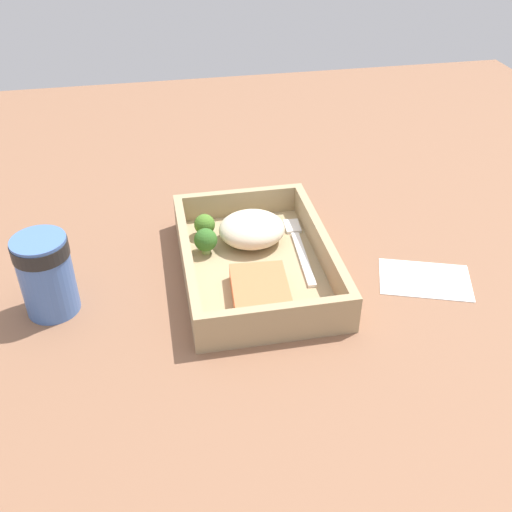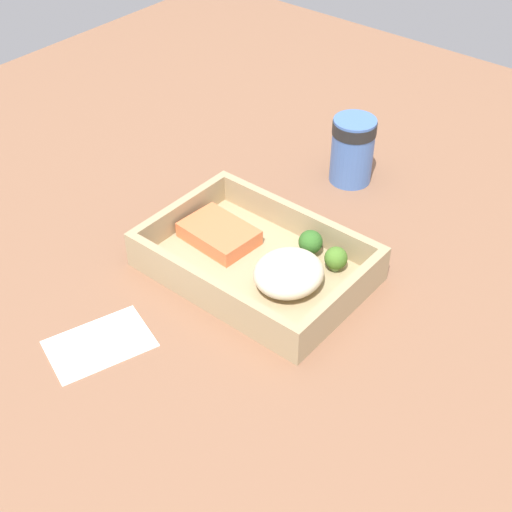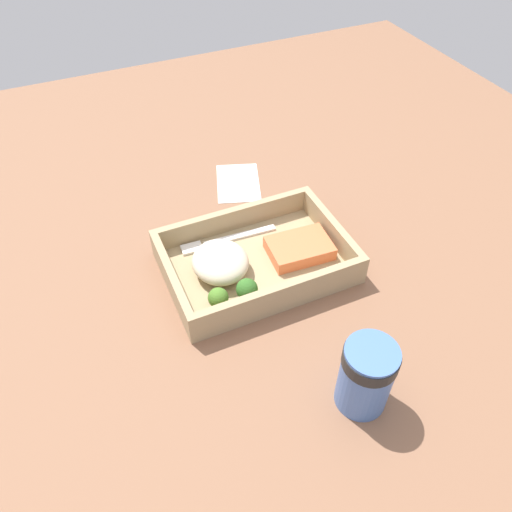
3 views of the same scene
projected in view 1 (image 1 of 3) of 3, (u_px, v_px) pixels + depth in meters
The scene contains 10 objects.
ground_plane at pixel (256, 278), 81.90cm from camera, with size 160.00×160.00×2.00cm, color brown.
takeout_tray at pixel (256, 269), 80.98cm from camera, with size 28.31×19.50×1.20cm, color tan.
tray_rim at pixel (256, 253), 79.48cm from camera, with size 28.31×19.50×3.99cm.
salmon_fillet at pixel (260, 292), 74.08cm from camera, with size 9.87×6.95×2.21cm, color #E46E41.
mashed_potatoes at pixel (252, 229), 84.09cm from camera, with size 8.62×9.33×4.19cm, color beige.
broccoli_floret_1 at pixel (205, 225), 85.49cm from camera, with size 3.01×3.01×3.40cm.
broccoli_floret_2 at pixel (206, 240), 81.84cm from camera, with size 3.22×3.22×3.74cm.
fork at pixel (299, 245), 84.08cm from camera, with size 15.87×2.61×0.44cm.
paper_cup at pixel (45, 271), 71.71cm from camera, with size 6.64×6.64×10.46cm.
receipt_slip at pixel (425, 279), 79.85cm from camera, with size 7.95×11.95×0.24cm, color white.
Camera 1 is at (-63.94, 12.37, 48.76)cm, focal length 42.00 mm.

